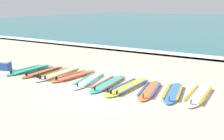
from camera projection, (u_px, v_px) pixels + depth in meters
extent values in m
plane|color=beige|center=(107.00, 85.00, 8.66)|extent=(80.00, 80.00, 0.00)
cube|color=white|center=(170.00, 54.00, 13.83)|extent=(80.00, 0.88, 0.11)
ellipsoid|color=#2DB793|center=(29.00, 70.00, 10.61)|extent=(0.55, 2.19, 0.07)
cube|color=teal|center=(25.00, 68.00, 10.70)|extent=(0.08, 1.53, 0.01)
cube|color=teal|center=(32.00, 69.00, 10.50)|extent=(0.08, 1.53, 0.01)
cube|color=black|center=(11.00, 72.00, 9.88)|extent=(0.01, 0.09, 0.11)
ellipsoid|color=orange|center=(43.00, 72.00, 10.28)|extent=(0.57, 2.15, 0.07)
cube|color=black|center=(40.00, 70.00, 10.36)|extent=(0.10, 1.50, 0.01)
cube|color=black|center=(47.00, 71.00, 10.17)|extent=(0.10, 1.50, 0.01)
cube|color=black|center=(27.00, 74.00, 9.56)|extent=(0.01, 0.09, 0.11)
ellipsoid|color=white|center=(58.00, 74.00, 9.99)|extent=(0.72, 2.48, 0.07)
cube|color=gold|center=(54.00, 72.00, 10.08)|extent=(0.16, 1.72, 0.01)
cube|color=gold|center=(63.00, 73.00, 9.87)|extent=(0.16, 1.72, 0.01)
cube|color=black|center=(40.00, 77.00, 9.15)|extent=(0.02, 0.09, 0.11)
cube|color=black|center=(38.00, 76.00, 9.28)|extent=(0.02, 0.09, 0.11)
cube|color=black|center=(45.00, 78.00, 9.12)|extent=(0.02, 0.09, 0.11)
ellipsoid|color=orange|center=(74.00, 76.00, 9.68)|extent=(0.83, 2.21, 0.07)
cube|color=#D13838|center=(71.00, 74.00, 9.78)|extent=(0.28, 1.50, 0.01)
cube|color=#D13838|center=(78.00, 76.00, 9.55)|extent=(0.28, 1.50, 0.01)
cube|color=black|center=(56.00, 79.00, 9.02)|extent=(0.02, 0.09, 0.11)
ellipsoid|color=white|center=(89.00, 80.00, 9.17)|extent=(1.03, 2.36, 0.07)
cube|color=teal|center=(84.00, 78.00, 9.22)|extent=(0.41, 1.58, 0.01)
cube|color=teal|center=(94.00, 79.00, 9.09)|extent=(0.41, 1.58, 0.01)
cube|color=black|center=(77.00, 85.00, 8.33)|extent=(0.03, 0.09, 0.11)
ellipsoid|color=#2DB793|center=(108.00, 83.00, 8.77)|extent=(0.75, 2.33, 0.07)
cube|color=#D13838|center=(103.00, 81.00, 8.85)|extent=(0.20, 1.61, 0.01)
cube|color=#D13838|center=(114.00, 83.00, 8.67)|extent=(0.20, 1.61, 0.01)
cube|color=black|center=(95.00, 88.00, 7.97)|extent=(0.02, 0.09, 0.11)
ellipsoid|color=yellow|center=(128.00, 87.00, 8.43)|extent=(0.75, 2.47, 0.07)
cube|color=#334CB2|center=(122.00, 84.00, 8.54)|extent=(0.19, 1.71, 0.01)
cube|color=#334CB2|center=(134.00, 87.00, 8.30)|extent=(0.19, 1.71, 0.01)
cube|color=black|center=(111.00, 92.00, 7.65)|extent=(0.02, 0.09, 0.11)
cube|color=black|center=(107.00, 90.00, 7.79)|extent=(0.02, 0.09, 0.11)
cube|color=black|center=(117.00, 92.00, 7.60)|extent=(0.02, 0.09, 0.11)
ellipsoid|color=orange|center=(150.00, 90.00, 8.10)|extent=(0.90, 2.17, 0.07)
cube|color=#334CB2|center=(144.00, 88.00, 8.16)|extent=(0.34, 1.47, 0.01)
cube|color=#334CB2|center=(156.00, 89.00, 8.03)|extent=(0.34, 1.47, 0.01)
cube|color=black|center=(143.00, 96.00, 7.33)|extent=(0.03, 0.09, 0.11)
ellipsoid|color=#3875CC|center=(173.00, 92.00, 7.87)|extent=(0.91, 2.18, 0.07)
cube|color=gold|center=(167.00, 90.00, 7.93)|extent=(0.34, 1.47, 0.01)
cube|color=gold|center=(180.00, 92.00, 7.80)|extent=(0.34, 1.47, 0.01)
cube|color=black|center=(169.00, 99.00, 7.10)|extent=(0.03, 0.09, 0.11)
ellipsoid|color=white|center=(198.00, 95.00, 7.66)|extent=(0.62, 2.32, 0.07)
cube|color=gold|center=(191.00, 92.00, 7.75)|extent=(0.11, 1.62, 0.01)
cube|color=gold|center=(206.00, 95.00, 7.54)|extent=(0.11, 1.62, 0.01)
cube|color=black|center=(191.00, 102.00, 6.88)|extent=(0.01, 0.09, 0.11)
cube|color=#2D51B2|center=(5.00, 66.00, 10.66)|extent=(0.51, 0.41, 0.32)
cube|color=white|center=(5.00, 62.00, 10.61)|extent=(0.53, 0.43, 0.06)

